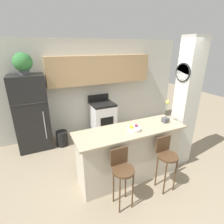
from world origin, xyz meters
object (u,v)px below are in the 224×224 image
Objects in this scene: bar_stool_right at (166,157)px; fruit_bowl at (134,128)px; bar_stool_left at (122,170)px; trash_bin at (62,138)px; refrigerator at (32,113)px; potted_plant_on_fridge at (23,63)px; stove_range at (103,118)px; orchid_vase at (166,116)px.

fruit_bowl is at bearing 131.92° from bar_stool_right.
bar_stool_left is 0.74m from fruit_bowl.
bar_stool_left is at bearing -75.79° from trash_bin.
refrigerator is 1.86× the size of bar_stool_right.
bar_stool_left is 2.09× the size of potted_plant_on_fridge.
trash_bin is (-1.38, 2.18, -0.44)m from bar_stool_right.
bar_stool_right is at bearing -57.53° from trash_bin.
refrigerator is 1.67× the size of stove_range.
stove_range is 2.37m from potted_plant_on_fridge.
potted_plant_on_fridge is 3.12m from orchid_vase.
potted_plant_on_fridge is at bearing 160.81° from trash_bin.
bar_stool_right is at bearing -50.30° from potted_plant_on_fridge.
stove_range is 2.33× the size of potted_plant_on_fridge.
bar_stool_left is 2.52× the size of trash_bin.
potted_plant_on_fridge is 1.05× the size of orchid_vase.
stove_range is at bearing -0.05° from refrigerator.
bar_stool_right is 4.07× the size of fruit_bowl.
refrigerator is at bearing -59.01° from potted_plant_on_fridge.
refrigerator is 3.11m from bar_stool_right.
stove_range is 2.47m from bar_stool_left.
bar_stool_right is 3.40m from potted_plant_on_fridge.
stove_range reaches higher than trash_bin.
fruit_bowl is 2.18m from trash_bin.
trash_bin is (0.59, -0.21, -1.84)m from potted_plant_on_fridge.
stove_range reaches higher than bar_stool_left.
bar_stool_right is 2.19× the size of orchid_vase.
trash_bin is at bearing 135.07° from orchid_vase.
orchid_vase is at bearing -44.93° from trash_bin.
stove_range is 1.12× the size of bar_stool_right.
refrigerator is 1.86× the size of bar_stool_left.
bar_stool_right is at bearing 0.00° from bar_stool_left.
bar_stool_left is at bearing -135.89° from fruit_bowl.
fruit_bowl is (1.59, -1.95, -0.99)m from potted_plant_on_fridge.
orchid_vase reaches higher than stove_range.
orchid_vase is (0.33, 0.47, 0.51)m from bar_stool_right.
potted_plant_on_fridge reaches higher than refrigerator.
refrigerator reaches higher than orchid_vase.
orchid_vase reaches higher than trash_bin.
fruit_bowl is (-0.19, -1.95, 0.58)m from stove_range.
bar_stool_left is at bearing -104.90° from stove_range.
orchid_vase is at bearing 2.93° from fruit_bowl.
orchid_vase reaches higher than fruit_bowl.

